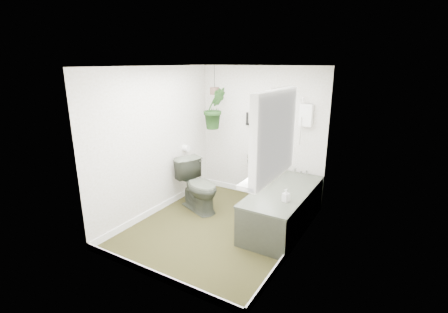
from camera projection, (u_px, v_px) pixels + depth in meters
The scene contains 22 objects.
floor at pixel (219, 227), 4.82m from camera, with size 2.30×2.80×0.02m, color black.
ceiling at pixel (218, 66), 4.17m from camera, with size 2.30×2.80×0.02m, color white.
wall_back at pixel (261, 134), 5.66m from camera, with size 2.30×0.02×2.30m, color white.
wall_front at pixel (147, 184), 3.33m from camera, with size 2.30×0.02×2.30m, color white.
wall_left at pixel (155, 142), 5.06m from camera, with size 0.02×2.80×2.30m, color white.
wall_right at pixel (300, 165), 3.93m from camera, with size 0.02×2.80×2.30m, color white.
skirting at pixel (219, 224), 4.81m from camera, with size 2.30×2.80×0.10m, color white.
bathtub at pixel (283, 208), 4.76m from camera, with size 0.72×1.72×0.58m, color #41473A, non-canonical shape.
bath_screen at pixel (277, 134), 5.05m from camera, with size 0.04×0.72×1.40m, color silver, non-canonical shape.
shower_box at pixel (306, 115), 5.10m from camera, with size 0.20×0.10×0.35m, color white.
oval_mirror at pixel (269, 115), 5.45m from camera, with size 0.46×0.03×0.62m, color tan.
wall_sconce at pixel (247, 119), 5.67m from camera, with size 0.04×0.04×0.22m, color black.
toilet_roll_holder at pixel (186, 148), 5.68m from camera, with size 0.11×0.11×0.11m, color white.
window_recess at pixel (274, 135), 3.25m from camera, with size 0.08×1.00×0.90m, color white.
window_sill at pixel (266, 174), 3.40m from camera, with size 0.18×1.00×0.04m, color white.
window_blinds at pixel (270, 135), 3.27m from camera, with size 0.01×0.86×0.76m, color white.
toilet at pixel (199, 185), 5.28m from camera, with size 0.47×0.82×0.84m, color #41473A.
pedestal_sink at pixel (261, 179), 5.56m from camera, with size 0.49×0.42×0.84m, color #41473A, non-canonical shape.
sill_plant at pixel (277, 154), 3.61m from camera, with size 0.22×0.19×0.24m, color black.
hanging_plant at pixel (215, 108), 5.56m from camera, with size 0.39×0.32×0.71m, color black.
soap_bottle at pixel (286, 195), 4.27m from camera, with size 0.08×0.08×0.17m, color #292525.
hanging_pot at pixel (215, 91), 5.48m from camera, with size 0.16×0.16×0.12m, color #483229.
Camera 1 is at (2.27, -3.69, 2.36)m, focal length 26.00 mm.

